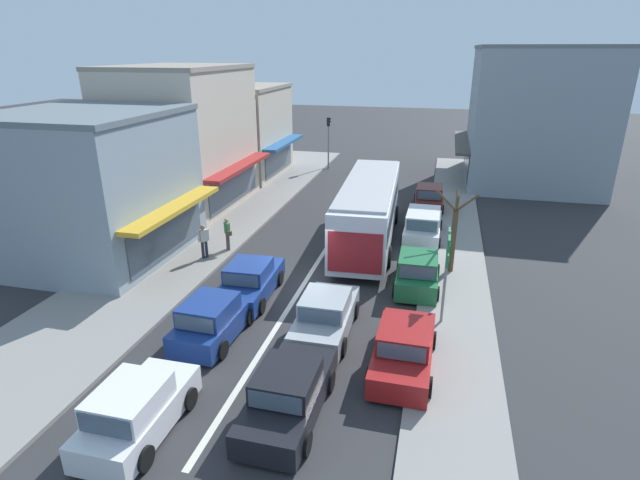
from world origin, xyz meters
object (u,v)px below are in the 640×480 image
(hatchback_adjacent_lane_lead, at_px, (213,320))
(traffic_light_downstreet, at_px, (329,134))
(street_tree_right, at_px, (454,234))
(pedestrian_browsing_midblock, at_px, (204,239))
(pedestrian_with_handbag_near, at_px, (227,232))
(city_bus, at_px, (369,207))
(parked_wagon_kerb_third, at_px, (423,225))
(sedan_queue_far_back, at_px, (288,394))
(sedan_behind_bus_mid, at_px, (250,281))
(directional_road_sign, at_px, (447,256))
(parked_sedan_kerb_front, at_px, (404,349))
(parked_hatchback_kerb_rear, at_px, (429,198))
(parked_hatchback_kerb_second, at_px, (417,272))
(hatchback_behind_bus_near, at_px, (137,410))
(sedan_adjacent_lane_trail, at_px, (326,315))

(hatchback_adjacent_lane_lead, bearing_deg, traffic_light_downstreet, 94.44)
(street_tree_right, xyz_separation_m, pedestrian_browsing_midblock, (-11.21, -1.30, -0.80))
(street_tree_right, bearing_deg, pedestrian_with_handbag_near, -179.45)
(city_bus, height_order, street_tree_right, street_tree_right)
(parked_wagon_kerb_third, relative_size, pedestrian_browsing_midblock, 2.77)
(sedan_queue_far_back, height_order, sedan_behind_bus_mid, same)
(sedan_behind_bus_mid, distance_m, directional_road_sign, 7.79)
(parked_sedan_kerb_front, height_order, parked_hatchback_kerb_rear, parked_hatchback_kerb_rear)
(sedan_behind_bus_mid, bearing_deg, parked_wagon_kerb_third, 52.47)
(parked_sedan_kerb_front, height_order, parked_wagon_kerb_third, parked_wagon_kerb_third)
(hatchback_adjacent_lane_lead, height_order, pedestrian_browsing_midblock, pedestrian_browsing_midblock)
(hatchback_adjacent_lane_lead, relative_size, parked_sedan_kerb_front, 0.89)
(parked_hatchback_kerb_second, bearing_deg, street_tree_right, 53.49)
(parked_hatchback_kerb_rear, distance_m, traffic_light_downstreet, 12.96)
(parked_sedan_kerb_front, bearing_deg, street_tree_right, 79.44)
(parked_sedan_kerb_front, height_order, traffic_light_downstreet, traffic_light_downstreet)
(hatchback_behind_bus_near, relative_size, hatchback_adjacent_lane_lead, 0.99)
(hatchback_behind_bus_near, relative_size, traffic_light_downstreet, 0.88)
(hatchback_behind_bus_near, distance_m, pedestrian_browsing_midblock, 11.34)
(sedan_adjacent_lane_trail, bearing_deg, parked_sedan_kerb_front, -26.77)
(sedan_behind_bus_mid, xyz_separation_m, pedestrian_browsing_midblock, (-3.40, 2.90, 0.40))
(city_bus, bearing_deg, sedan_queue_far_back, -90.32)
(parked_sedan_kerb_front, xyz_separation_m, pedestrian_browsing_midblock, (-9.80, 6.26, 0.40))
(sedan_behind_bus_mid, relative_size, parked_hatchback_kerb_rear, 1.14)
(hatchback_behind_bus_near, xyz_separation_m, pedestrian_browsing_midblock, (-3.42, 10.81, 0.36))
(hatchback_behind_bus_near, height_order, street_tree_right, street_tree_right)
(sedan_behind_bus_mid, height_order, sedan_adjacent_lane_trail, same)
(pedestrian_browsing_midblock, bearing_deg, sedan_adjacent_lane_trail, -34.76)
(parked_sedan_kerb_front, relative_size, traffic_light_downstreet, 1.00)
(parked_sedan_kerb_front, relative_size, parked_hatchback_kerb_second, 1.13)
(parked_hatchback_kerb_second, xyz_separation_m, traffic_light_downstreet, (-8.58, 20.72, 2.15))
(sedan_queue_far_back, xyz_separation_m, directional_road_sign, (3.94, 5.88, 2.04))
(sedan_behind_bus_mid, relative_size, pedestrian_browsing_midblock, 2.62)
(hatchback_adjacent_lane_lead, xyz_separation_m, sedan_queue_far_back, (3.64, -3.08, -0.05))
(hatchback_adjacent_lane_lead, xyz_separation_m, directional_road_sign, (7.59, 2.80, 1.99))
(sedan_adjacent_lane_trail, height_order, directional_road_sign, directional_road_sign)
(hatchback_behind_bus_near, height_order, hatchback_adjacent_lane_lead, same)
(parked_sedan_kerb_front, height_order, street_tree_right, street_tree_right)
(parked_hatchback_kerb_rear, bearing_deg, hatchback_adjacent_lane_lead, -111.17)
(pedestrian_with_handbag_near, bearing_deg, traffic_light_downstreet, 88.10)
(hatchback_behind_bus_near, bearing_deg, hatchback_adjacent_lane_lead, 91.20)
(parked_hatchback_kerb_second, height_order, pedestrian_with_handbag_near, pedestrian_with_handbag_near)
(parked_sedan_kerb_front, distance_m, street_tree_right, 7.79)
(parked_hatchback_kerb_rear, distance_m, pedestrian_with_handbag_near, 13.23)
(hatchback_adjacent_lane_lead, bearing_deg, parked_hatchback_kerb_second, 40.59)
(parked_wagon_kerb_third, height_order, street_tree_right, street_tree_right)
(sedan_behind_bus_mid, xyz_separation_m, pedestrian_with_handbag_near, (-2.75, 4.10, 0.40))
(street_tree_right, bearing_deg, sedan_adjacent_lane_trail, -124.64)
(sedan_behind_bus_mid, relative_size, street_tree_right, 1.11)
(sedan_behind_bus_mid, bearing_deg, hatchback_behind_bus_near, -89.87)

